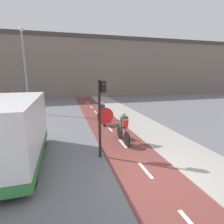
% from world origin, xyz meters
% --- Properties ---
extents(ground_plane, '(120.00, 120.00, 0.00)m').
position_xyz_m(ground_plane, '(0.00, 0.00, 0.00)').
color(ground_plane, slate).
extents(bike_lane, '(2.29, 60.00, 0.02)m').
position_xyz_m(bike_lane, '(0.00, 0.01, 0.01)').
color(bike_lane, brown).
rests_on(bike_lane, ground_plane).
extents(sidewalk_strip, '(2.40, 60.00, 0.05)m').
position_xyz_m(sidewalk_strip, '(2.35, 0.00, 0.03)').
color(sidewalk_strip, '#A8A399').
rests_on(sidewalk_strip, ground_plane).
extents(building_row_background, '(60.00, 5.20, 8.63)m').
position_xyz_m(building_row_background, '(0.00, 23.17, 4.33)').
color(building_row_background, slate).
rests_on(building_row_background, ground_plane).
extents(traffic_light_pole, '(0.67, 0.26, 3.18)m').
position_xyz_m(traffic_light_pole, '(-1.26, 1.96, 1.97)').
color(traffic_light_pole, black).
rests_on(traffic_light_pole, ground_plane).
extents(street_lamp_far, '(0.36, 0.36, 7.02)m').
position_xyz_m(street_lamp_far, '(-5.64, 11.70, 4.27)').
color(street_lamp_far, gray).
rests_on(street_lamp_far, ground_plane).
extents(cyclist_near, '(0.46, 1.84, 1.56)m').
position_xyz_m(cyclist_near, '(0.09, 3.16, 0.73)').
color(cyclist_near, black).
rests_on(cyclist_near, ground_plane).
extents(cyclist_far, '(0.46, 1.83, 1.55)m').
position_xyz_m(cyclist_far, '(-0.24, 6.67, 0.73)').
color(cyclist_far, black).
rests_on(cyclist_far, ground_plane).
extents(van, '(2.10, 4.81, 2.51)m').
position_xyz_m(van, '(-4.66, 2.24, 1.24)').
color(van, white).
rests_on(van, ground_plane).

